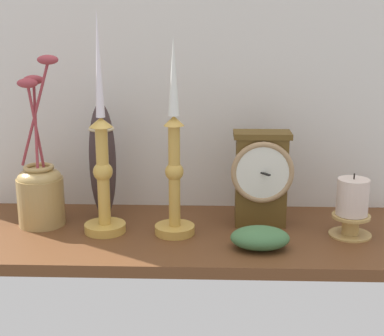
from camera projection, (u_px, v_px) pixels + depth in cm
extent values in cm
cube|color=brown|center=(182.00, 237.00, 120.73)|extent=(100.00, 36.00, 2.40)
cube|color=silver|center=(185.00, 70.00, 130.07)|extent=(120.00, 2.00, 65.00)
cube|color=brown|center=(261.00, 181.00, 122.53)|extent=(10.86, 5.83, 19.48)
cube|color=brown|center=(262.00, 135.00, 119.90)|extent=(12.17, 6.52, 1.20)
torus|color=#A68159|center=(263.00, 173.00, 118.59)|extent=(13.32, 1.21, 13.32)
cylinder|color=silver|center=(263.00, 173.00, 118.50)|extent=(11.14, 0.40, 11.14)
cube|color=black|center=(263.00, 173.00, 118.21)|extent=(3.06, 3.73, 0.30)
cylinder|color=gold|center=(105.00, 228.00, 120.11)|extent=(8.74, 8.74, 1.80)
cylinder|color=gold|center=(103.00, 176.00, 117.24)|extent=(2.56, 2.56, 20.80)
sphere|color=gold|center=(103.00, 172.00, 116.98)|extent=(4.10, 4.10, 4.10)
cone|color=gold|center=(101.00, 122.00, 114.35)|extent=(4.87, 4.87, 2.00)
cone|color=white|center=(98.00, 64.00, 111.39)|extent=(1.84, 1.84, 21.30)
cylinder|color=gold|center=(175.00, 229.00, 119.10)|extent=(8.41, 8.41, 1.80)
cylinder|color=gold|center=(174.00, 177.00, 116.17)|extent=(2.40, 2.40, 21.28)
sphere|color=gold|center=(174.00, 172.00, 115.90)|extent=(3.85, 3.85, 3.85)
cone|color=gold|center=(174.00, 121.00, 113.22)|extent=(4.19, 4.19, 2.00)
cone|color=silver|center=(174.00, 76.00, 110.98)|extent=(2.26, 2.26, 15.65)
cylinder|color=#AC8A4F|center=(41.00, 201.00, 123.37)|extent=(10.07, 10.07, 10.53)
ellipsoid|color=#AC8A4F|center=(39.00, 178.00, 122.04)|extent=(9.57, 9.57, 4.78)
torus|color=#AC8A4F|center=(39.00, 168.00, 121.43)|extent=(6.54, 6.54, 1.00)
cylinder|color=#98363E|center=(35.00, 115.00, 118.54)|extent=(7.41, 0.81, 21.96)
ellipsoid|color=#98363E|center=(48.00, 60.00, 115.63)|extent=(4.40, 2.80, 2.00)
cylinder|color=#98363E|center=(36.00, 125.00, 119.09)|extent=(1.60, 5.18, 18.07)
ellipsoid|color=#98363E|center=(34.00, 80.00, 118.98)|extent=(4.40, 2.80, 2.00)
cylinder|color=#98363E|center=(36.00, 126.00, 119.14)|extent=(2.55, 1.42, 18.05)
ellipsoid|color=#98363E|center=(27.00, 83.00, 116.48)|extent=(4.40, 2.80, 2.00)
cylinder|color=tan|center=(350.00, 226.00, 117.77)|extent=(3.52, 3.52, 4.21)
cylinder|color=tan|center=(350.00, 233.00, 118.20)|extent=(8.80, 8.80, 0.80)
cylinder|color=tan|center=(351.00, 216.00, 117.24)|extent=(7.92, 7.92, 0.60)
cylinder|color=beige|center=(353.00, 197.00, 116.17)|extent=(6.51, 6.51, 7.59)
cylinder|color=black|center=(354.00, 176.00, 115.06)|extent=(0.30, 0.30, 1.20)
ellipsoid|color=#3B2D2E|center=(103.00, 161.00, 126.30)|extent=(5.97, 5.97, 26.16)
torus|color=#CCB78C|center=(101.00, 129.00, 124.45)|extent=(5.67, 5.67, 0.60)
ellipsoid|color=#406D40|center=(260.00, 238.00, 110.86)|extent=(11.65, 8.16, 4.45)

